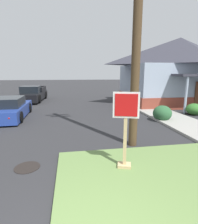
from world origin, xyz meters
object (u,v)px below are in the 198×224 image
object	(u,v)px
stop_sign	(125,133)
manhole_cover	(27,167)
parked_sedan_blue	(9,109)
pickup_truck_black	(33,95)

from	to	relation	value
stop_sign	manhole_cover	world-z (taller)	stop_sign
manhole_cover	parked_sedan_blue	distance (m)	6.77
parked_sedan_blue	pickup_truck_black	distance (m)	6.91
parked_sedan_blue	stop_sign	bearing A→B (deg)	-53.86
manhole_cover	parked_sedan_blue	world-z (taller)	parked_sedan_blue
manhole_cover	pickup_truck_black	distance (m)	13.46
manhole_cover	parked_sedan_blue	size ratio (longest dim) A/B	0.15
stop_sign	manhole_cover	size ratio (longest dim) A/B	2.96
manhole_cover	pickup_truck_black	world-z (taller)	pickup_truck_black
parked_sedan_blue	pickup_truck_black	size ratio (longest dim) A/B	0.85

